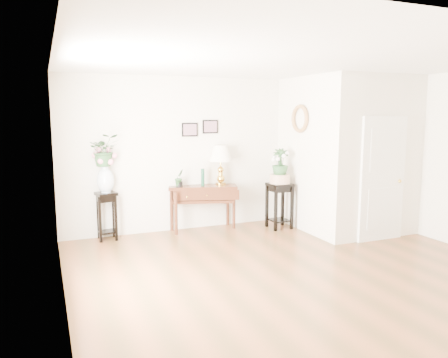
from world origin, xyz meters
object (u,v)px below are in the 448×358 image
console_table (203,208)px  plant_stand_b (279,206)px  plant_stand_a (107,216)px  table_lamp (221,166)px

console_table → plant_stand_b: bearing=-0.7°
plant_stand_a → plant_stand_b: (3.10, -0.45, 0.02)m
plant_stand_b → plant_stand_a: bearing=171.8°
table_lamp → plant_stand_b: 1.33m
console_table → plant_stand_b: size_ratio=1.45×
plant_stand_a → table_lamp: bearing=0.0°
console_table → table_lamp: 0.84m
console_table → plant_stand_a: (-1.74, 0.00, -0.00)m
table_lamp → plant_stand_b: size_ratio=0.87×
console_table → table_lamp: table_lamp is taller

